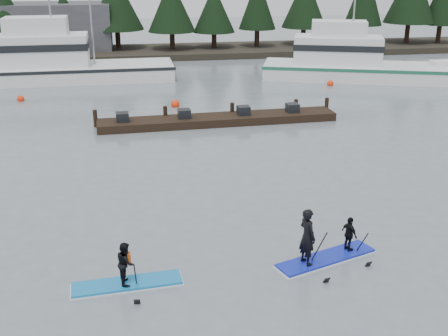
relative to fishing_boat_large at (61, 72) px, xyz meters
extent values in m
plane|color=slate|center=(8.83, -30.64, -0.71)|extent=(160.00, 160.00, 0.00)
cube|color=#2D281E|center=(8.83, 11.36, -0.41)|extent=(70.00, 8.00, 0.60)
cube|color=#4C4C51|center=(-5.17, 13.36, 1.79)|extent=(18.00, 6.00, 5.00)
cube|color=white|center=(0.52, 0.01, -0.60)|extent=(16.60, 4.78, 2.21)
cube|color=white|center=(-1.47, -0.02, 1.70)|extent=(7.49, 3.39, 2.39)
cylinder|color=gray|center=(-0.31, 0.00, 4.13)|extent=(0.14, 0.14, 7.26)
cube|color=white|center=(23.42, -3.40, -0.60)|extent=(15.63, 8.97, 2.15)
cube|color=white|center=(21.72, -2.82, 1.55)|extent=(7.41, 5.13, 2.15)
cylinder|color=gray|center=(22.71, -3.16, 3.84)|extent=(0.14, 0.14, 6.73)
cube|color=black|center=(10.27, -14.34, -0.48)|extent=(13.95, 2.42, 0.46)
sphere|color=#F6310C|center=(-2.04, -6.55, -0.71)|extent=(0.49, 0.49, 0.49)
sphere|color=#F6310C|center=(20.35, -5.33, -0.71)|extent=(0.50, 0.50, 0.50)
sphere|color=#F6310C|center=(8.14, -9.90, -0.71)|extent=(0.57, 0.57, 0.57)
cube|color=#1375B8|center=(4.85, -31.02, -0.65)|extent=(3.24, 1.01, 0.12)
imported|color=black|center=(4.85, -31.02, 0.06)|extent=(0.54, 0.66, 1.30)
cube|color=#D95112|center=(4.85, -31.02, 0.21)|extent=(0.31, 0.22, 0.32)
cylinder|color=black|center=(5.11, -31.22, -0.40)|extent=(0.09, 0.89, 1.51)
cube|color=#1222AC|center=(11.11, -30.57, -0.65)|extent=(3.49, 1.88, 0.12)
imported|color=black|center=(10.35, -30.83, 0.33)|extent=(0.63, 0.78, 1.84)
cylinder|color=black|center=(10.66, -30.96, -0.11)|extent=(0.23, 0.99, 1.69)
imported|color=black|center=(11.96, -30.28, -0.01)|extent=(0.49, 0.74, 1.17)
cylinder|color=black|center=(12.27, -30.40, -0.47)|extent=(0.20, 0.86, 1.46)
camera|label=1|loc=(5.24, -45.53, 8.29)|focal=45.00mm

